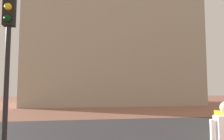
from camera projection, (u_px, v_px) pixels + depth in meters
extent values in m
plane|color=#93604C|center=(112.00, 124.00, 12.96)|extent=(120.00, 120.00, 0.00)
cube|color=#38383D|center=(120.00, 130.00, 10.92)|extent=(120.00, 8.37, 0.00)
cube|color=#B2A893|center=(109.00, 43.00, 33.85)|extent=(22.26, 14.77, 17.77)
cube|color=#B2A893|center=(96.00, 9.00, 33.97)|extent=(5.14, 5.14, 28.23)
cylinder|color=#B2A893|center=(36.00, 16.00, 26.48)|extent=(2.80, 2.80, 21.04)
cylinder|color=#B2A893|center=(188.00, 22.00, 30.03)|extent=(2.80, 2.80, 21.99)
cylinder|color=white|center=(213.00, 137.00, 3.96)|extent=(0.09, 0.09, 0.59)
cube|color=black|center=(224.00, 131.00, 4.07)|extent=(0.30, 0.18, 0.40)
cylinder|color=black|center=(6.00, 97.00, 5.48)|extent=(0.12, 0.12, 3.52)
cube|color=black|center=(9.00, 8.00, 5.67)|extent=(0.28, 0.24, 0.90)
sphere|color=yellow|center=(8.00, 7.00, 5.55)|extent=(0.18, 0.18, 0.18)
sphere|color=#06330C|center=(8.00, 19.00, 5.52)|extent=(0.18, 0.18, 0.18)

